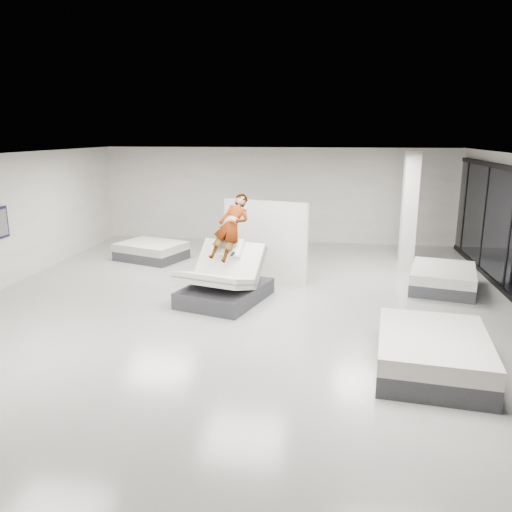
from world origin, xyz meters
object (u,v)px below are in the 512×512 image
(remote, at_px, (233,254))
(divider_panel, at_px, (265,241))
(flat_bed_right_near, at_px, (432,353))
(person, at_px, (231,242))
(hero_bed, at_px, (224,284))
(flat_bed_right_far, at_px, (443,279))
(flat_bed_left_far, at_px, (151,251))
(column, at_px, (409,208))

(remote, height_order, divider_panel, divider_panel)
(flat_bed_right_near, bearing_deg, person, 140.37)
(hero_bed, xyz_separation_m, remote, (0.21, -0.07, 0.70))
(flat_bed_right_near, bearing_deg, divider_panel, 125.31)
(person, xyz_separation_m, flat_bed_right_near, (3.83, -3.17, -1.00))
(hero_bed, relative_size, person, 1.46)
(hero_bed, distance_m, person, 0.95)
(divider_panel, distance_m, flat_bed_right_far, 4.39)
(hero_bed, relative_size, remote, 17.03)
(divider_panel, xyz_separation_m, flat_bed_right_far, (4.33, -0.09, -0.76))
(flat_bed_left_far, relative_size, column, 0.68)
(column, bearing_deg, divider_panel, -148.80)
(hero_bed, height_order, column, column)
(hero_bed, bearing_deg, flat_bed_left_far, 130.50)
(person, bearing_deg, column, 56.92)
(flat_bed_right_near, bearing_deg, column, 85.24)
(flat_bed_right_far, xyz_separation_m, flat_bed_left_far, (-7.95, 1.80, -0.01))
(divider_panel, bearing_deg, person, -95.37)
(flat_bed_right_far, height_order, flat_bed_left_far, flat_bed_right_far)
(hero_bed, height_order, person, person)
(flat_bed_left_far, distance_m, column, 7.58)
(remote, height_order, column, column)
(divider_panel, distance_m, column, 4.49)
(flat_bed_right_far, distance_m, flat_bed_right_near, 4.61)
(person, height_order, remote, person)
(flat_bed_right_far, bearing_deg, column, 102.18)
(hero_bed, distance_m, flat_bed_right_near, 4.85)
(divider_panel, height_order, flat_bed_right_far, divider_panel)
(hero_bed, bearing_deg, column, 41.89)
(flat_bed_right_far, relative_size, flat_bed_left_far, 1.00)
(flat_bed_right_far, bearing_deg, flat_bed_right_near, -103.69)
(flat_bed_left_far, height_order, column, column)
(remote, xyz_separation_m, flat_bed_right_far, (4.81, 1.71, -0.85))
(flat_bed_right_near, relative_size, column, 0.74)
(hero_bed, height_order, flat_bed_right_far, hero_bed)
(remote, distance_m, flat_bed_left_far, 4.79)
(person, relative_size, flat_bed_left_far, 0.75)
(flat_bed_right_near, height_order, column, column)
(column, bearing_deg, flat_bed_right_far, -77.82)
(hero_bed, bearing_deg, divider_panel, 68.25)
(hero_bed, relative_size, flat_bed_right_far, 1.09)
(divider_panel, bearing_deg, hero_bed, -94.26)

